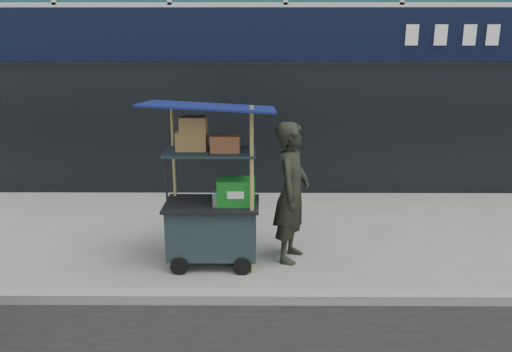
{
  "coord_description": "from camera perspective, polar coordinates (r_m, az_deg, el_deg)",
  "views": [
    {
      "loc": [
        -0.45,
        -5.19,
        2.85
      ],
      "look_at": [
        -0.49,
        1.2,
        1.08
      ],
      "focal_mm": 35.0,
      "sensor_mm": 36.0,
      "label": 1
    }
  ],
  "objects": [
    {
      "name": "ground",
      "position": [
        5.94,
        4.82,
        -13.22
      ],
      "size": [
        80.0,
        80.0,
        0.0
      ],
      "primitive_type": "plane",
      "color": "slate",
      "rests_on": "ground"
    },
    {
      "name": "curb",
      "position": [
        5.74,
        4.99,
        -13.66
      ],
      "size": [
        80.0,
        0.18,
        0.12
      ],
      "primitive_type": "cube",
      "color": "gray",
      "rests_on": "ground"
    },
    {
      "name": "vendor_cart",
      "position": [
        6.39,
        -4.9,
        -3.73
      ],
      "size": [
        1.59,
        1.13,
        2.15
      ],
      "rotation": [
        0.0,
        0.0,
        -0.01
      ],
      "color": "black",
      "rests_on": "ground"
    },
    {
      "name": "vendor_man",
      "position": [
        6.47,
        4.1,
        -1.89
      ],
      "size": [
        0.62,
        0.77,
        1.84
      ],
      "primitive_type": "imported",
      "rotation": [
        0.0,
        0.0,
        1.28
      ],
      "color": "black",
      "rests_on": "ground"
    }
  ]
}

